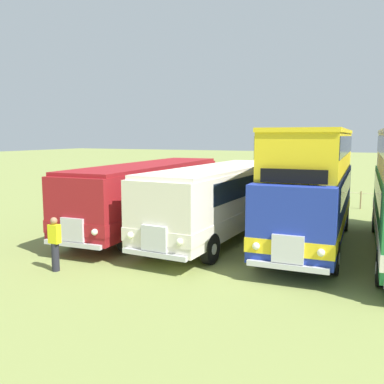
{
  "coord_description": "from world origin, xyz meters",
  "views": [
    {
      "loc": [
        -4.72,
        -16.49,
        4.25
      ],
      "look_at": [
        -12.57,
        0.81,
        1.71
      ],
      "focal_mm": 39.48,
      "sensor_mm": 36.0,
      "label": 1
    }
  ],
  "objects_px": {
    "bus_first_in_row": "(150,191)",
    "bus_third_in_row": "(312,182)",
    "bus_second_in_row": "(221,196)",
    "marshal_person": "(55,244)"
  },
  "relations": [
    {
      "from": "bus_first_in_row",
      "to": "bus_third_in_row",
      "type": "relative_size",
      "value": 1.11
    },
    {
      "from": "bus_first_in_row",
      "to": "bus_second_in_row",
      "type": "distance_m",
      "value": 3.62
    },
    {
      "from": "bus_first_in_row",
      "to": "bus_second_in_row",
      "type": "height_order",
      "value": "same"
    },
    {
      "from": "bus_second_in_row",
      "to": "bus_third_in_row",
      "type": "bearing_deg",
      "value": 6.97
    },
    {
      "from": "bus_second_in_row",
      "to": "marshal_person",
      "type": "distance_m",
      "value": 7.1
    },
    {
      "from": "bus_second_in_row",
      "to": "bus_third_in_row",
      "type": "relative_size",
      "value": 1.02
    },
    {
      "from": "bus_first_in_row",
      "to": "bus_second_in_row",
      "type": "xyz_separation_m",
      "value": [
        3.6,
        -0.4,
        -0.0
      ]
    },
    {
      "from": "bus_first_in_row",
      "to": "bus_third_in_row",
      "type": "bearing_deg",
      "value": 0.29
    },
    {
      "from": "bus_first_in_row",
      "to": "bus_second_in_row",
      "type": "relative_size",
      "value": 1.09
    },
    {
      "from": "bus_third_in_row",
      "to": "bus_second_in_row",
      "type": "bearing_deg",
      "value": -173.03
    }
  ]
}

